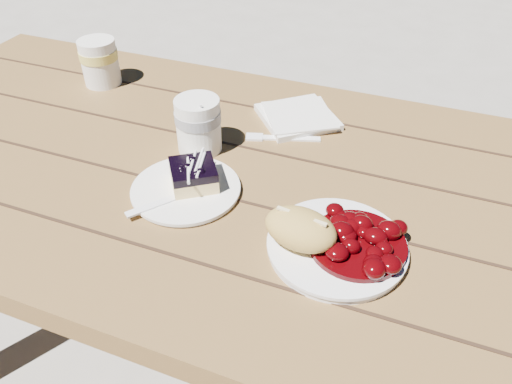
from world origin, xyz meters
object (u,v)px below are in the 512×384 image
(bread_roll, at_px, (301,229))
(coffee_cup, at_px, (198,125))
(second_cup, at_px, (100,62))
(dessert_plate, at_px, (186,190))
(picnic_table, at_px, (298,248))
(main_plate, at_px, (337,247))
(blueberry_cake, at_px, (193,175))

(bread_roll, bearing_deg, coffee_cup, 143.40)
(bread_roll, height_order, second_cup, second_cup)
(bread_roll, relative_size, dessert_plate, 0.61)
(picnic_table, distance_m, coffee_cup, 0.32)
(picnic_table, height_order, main_plate, main_plate)
(main_plate, distance_m, coffee_cup, 0.38)
(blueberry_cake, xyz_separation_m, second_cup, (-0.40, 0.30, 0.02))
(dessert_plate, xyz_separation_m, second_cup, (-0.39, 0.31, 0.05))
(blueberry_cake, bearing_deg, coffee_cup, 76.53)
(bread_roll, xyz_separation_m, coffee_cup, (-0.27, 0.20, 0.01))
(bread_roll, bearing_deg, main_plate, 19.98)
(dessert_plate, distance_m, coffee_cup, 0.15)
(blueberry_cake, xyz_separation_m, coffee_cup, (-0.05, 0.12, 0.02))
(coffee_cup, relative_size, second_cup, 1.00)
(bread_roll, xyz_separation_m, second_cup, (-0.62, 0.38, 0.01))
(coffee_cup, bearing_deg, bread_roll, -36.60)
(coffee_cup, bearing_deg, picnic_table, -10.98)
(blueberry_cake, distance_m, second_cup, 0.50)
(blueberry_cake, distance_m, coffee_cup, 0.13)
(bread_roll, relative_size, blueberry_cake, 1.06)
(picnic_table, bearing_deg, main_plate, -54.57)
(main_plate, distance_m, dessert_plate, 0.29)
(bread_roll, bearing_deg, blueberry_cake, 160.17)
(blueberry_cake, relative_size, second_cup, 1.00)
(bread_roll, height_order, blueberry_cake, bread_roll)
(bread_roll, height_order, coffee_cup, coffee_cup)
(coffee_cup, xyz_separation_m, second_cup, (-0.35, 0.17, 0.00))
(coffee_cup, bearing_deg, main_plate, -29.11)
(picnic_table, relative_size, dessert_plate, 10.47)
(second_cup, bearing_deg, coffee_cup, -26.38)
(main_plate, relative_size, dessert_plate, 1.12)
(picnic_table, height_order, dessert_plate, dessert_plate)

